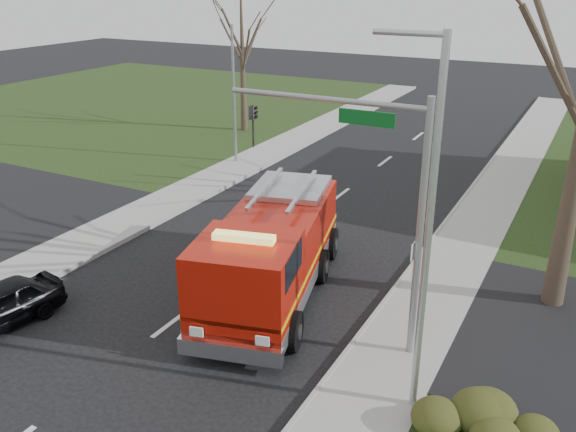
% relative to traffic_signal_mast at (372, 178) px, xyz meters
% --- Properties ---
extents(ground, '(120.00, 120.00, 0.00)m').
position_rel_traffic_signal_mast_xyz_m(ground, '(-5.21, -1.50, -4.71)').
color(ground, black).
rests_on(ground, ground).
extents(sidewalk_right, '(2.40, 80.00, 0.15)m').
position_rel_traffic_signal_mast_xyz_m(sidewalk_right, '(0.99, -1.50, -4.63)').
color(sidewalk_right, gray).
rests_on(sidewalk_right, ground).
extents(sidewalk_left, '(2.40, 80.00, 0.15)m').
position_rel_traffic_signal_mast_xyz_m(sidewalk_left, '(-11.41, -1.50, -4.63)').
color(sidewalk_left, gray).
rests_on(sidewalk_left, ground).
extents(hedge_corner, '(2.80, 2.00, 0.90)m').
position_rel_traffic_signal_mast_xyz_m(hedge_corner, '(3.79, -2.50, -4.13)').
color(hedge_corner, '#2D3413').
rests_on(hedge_corner, lawn_right).
extents(bare_tree_left, '(4.50, 4.50, 9.00)m').
position_rel_traffic_signal_mast_xyz_m(bare_tree_left, '(-15.21, 18.50, 0.86)').
color(bare_tree_left, '#392B22').
rests_on(bare_tree_left, ground).
extents(traffic_signal_mast, '(5.29, 0.18, 6.80)m').
position_rel_traffic_signal_mast_xyz_m(traffic_signal_mast, '(0.00, 0.00, 0.00)').
color(traffic_signal_mast, gray).
rests_on(traffic_signal_mast, ground).
extents(streetlight_pole, '(1.48, 0.16, 8.40)m').
position_rel_traffic_signal_mast_xyz_m(streetlight_pole, '(1.93, -2.00, -0.16)').
color(streetlight_pole, '#B7BABF').
rests_on(streetlight_pole, ground).
extents(utility_pole_far, '(0.14, 0.14, 7.00)m').
position_rel_traffic_signal_mast_xyz_m(utility_pole_far, '(-12.01, 12.50, -1.21)').
color(utility_pole_far, gray).
rests_on(utility_pole_far, ground).
extents(fire_engine, '(4.56, 8.27, 3.17)m').
position_rel_traffic_signal_mast_xyz_m(fire_engine, '(-3.44, 1.00, -3.27)').
color(fire_engine, '#AC1307').
rests_on(fire_engine, ground).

